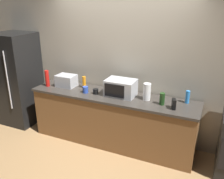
{
  "coord_description": "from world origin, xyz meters",
  "views": [
    {
      "loc": [
        1.53,
        -3.01,
        2.42
      ],
      "look_at": [
        0.0,
        0.4,
        1.0
      ],
      "focal_mm": 39.09,
      "sensor_mm": 36.0,
      "label": 1
    }
  ],
  "objects": [
    {
      "name": "ground_plane",
      "position": [
        0.0,
        0.0,
        0.0
      ],
      "size": [
        8.0,
        8.0,
        0.0
      ],
      "primitive_type": "plane",
      "color": "#A87F51"
    },
    {
      "name": "refrigerator",
      "position": [
        -2.05,
        0.4,
        0.9
      ],
      "size": [
        0.72,
        0.73,
        1.8
      ],
      "color": "black",
      "rests_on": "ground_plane"
    },
    {
      "name": "back_wall",
      "position": [
        0.0,
        0.81,
        1.35
      ],
      "size": [
        6.4,
        0.1,
        2.7
      ],
      "primitive_type": "cube",
      "color": "#B2A893",
      "rests_on": "ground_plane"
    },
    {
      "name": "mug_blue",
      "position": [
        -0.46,
        0.32,
        0.95
      ],
      "size": [
        0.1,
        0.1,
        0.11
      ],
      "primitive_type": "cylinder",
      "color": "#2D4CB2",
      "rests_on": "counter_run"
    },
    {
      "name": "bottle_hot_sauce",
      "position": [
        -1.25,
        0.32,
        1.05
      ],
      "size": [
        0.07,
        0.07,
        0.3
      ],
      "primitive_type": "cylinder",
      "color": "red",
      "rests_on": "counter_run"
    },
    {
      "name": "bottle_dish_soap",
      "position": [
        -0.6,
        0.52,
        1.0
      ],
      "size": [
        0.06,
        0.06,
        0.21
      ],
      "primitive_type": "cylinder",
      "color": "orange",
      "rests_on": "counter_run"
    },
    {
      "name": "bottle_spray_cleaner",
      "position": [
        1.18,
        0.58,
        1.0
      ],
      "size": [
        0.06,
        0.06,
        0.2
      ],
      "primitive_type": "cylinder",
      "color": "#338CE5",
      "rests_on": "counter_run"
    },
    {
      "name": "microwave",
      "position": [
        0.13,
        0.45,
        1.04
      ],
      "size": [
        0.48,
        0.35,
        0.27
      ],
      "color": "#B7BABF",
      "rests_on": "counter_run"
    },
    {
      "name": "toaster_oven",
      "position": [
        -0.93,
        0.46,
        1.01
      ],
      "size": [
        0.34,
        0.26,
        0.21
      ],
      "primitive_type": "cube",
      "color": "#B7BABF",
      "rests_on": "counter_run"
    },
    {
      "name": "bottle_wine",
      "position": [
        0.84,
        0.36,
        0.99
      ],
      "size": [
        0.08,
        0.08,
        0.19
      ],
      "primitive_type": "cylinder",
      "color": "#1E3F19",
      "rests_on": "counter_run"
    },
    {
      "name": "mug_black",
      "position": [
        -0.27,
        0.34,
        0.94
      ],
      "size": [
        0.09,
        0.09,
        0.09
      ],
      "primitive_type": "cylinder",
      "color": "black",
      "rests_on": "counter_run"
    },
    {
      "name": "cordless_phone",
      "position": [
        1.03,
        0.29,
        0.98
      ],
      "size": [
        0.08,
        0.12,
        0.15
      ],
      "primitive_type": "cube",
      "rotation": [
        0.0,
        0.0,
        0.32
      ],
      "color": "black",
      "rests_on": "counter_run"
    },
    {
      "name": "counter_run",
      "position": [
        0.0,
        0.4,
        0.45
      ],
      "size": [
        2.84,
        0.64,
        0.9
      ],
      "color": "brown",
      "rests_on": "ground_plane"
    },
    {
      "name": "paper_towel_roll",
      "position": [
        0.58,
        0.45,
        1.04
      ],
      "size": [
        0.12,
        0.12,
        0.27
      ],
      "primitive_type": "cylinder",
      "color": "white",
      "rests_on": "counter_run"
    }
  ]
}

